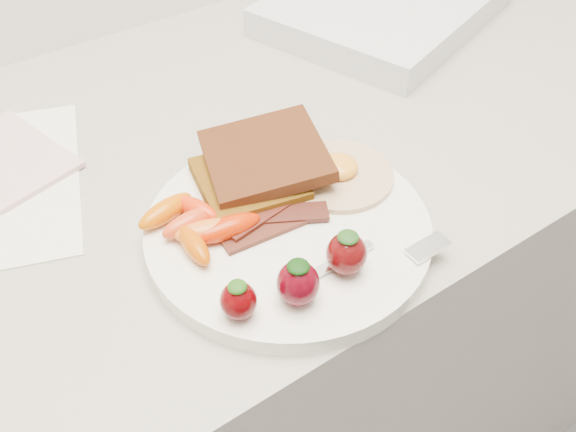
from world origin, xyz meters
TOP-DOWN VIEW (x-y plane):
  - counter at (0.00, 1.70)m, footprint 2.00×0.60m
  - plate at (0.00, 1.53)m, footprint 0.27×0.27m
  - toast_lower at (0.00, 1.60)m, footprint 0.12×0.12m
  - toast_upper at (0.03, 1.61)m, footprint 0.15×0.15m
  - fried_egg at (0.08, 1.56)m, footprint 0.13×0.13m
  - bacon_strips at (-0.01, 1.54)m, footprint 0.11×0.07m
  - baby_carrots at (-0.07, 1.57)m, footprint 0.10×0.10m
  - strawberries at (-0.03, 1.46)m, footprint 0.13×0.05m
  - fork at (0.04, 1.45)m, footprint 0.16×0.05m
  - notepad at (-0.18, 1.80)m, footprint 0.13×0.17m
  - appliance at (0.37, 1.82)m, footprint 0.39×0.34m

SIDE VIEW (x-z plane):
  - counter at x=0.00m, z-range 0.00..0.90m
  - notepad at x=-0.18m, z-range 0.90..0.91m
  - plate at x=0.00m, z-range 0.90..0.92m
  - appliance at x=0.37m, z-range 0.90..0.94m
  - fork at x=0.04m, z-range 0.92..0.92m
  - bacon_strips at x=-0.01m, z-range 0.92..0.93m
  - fried_egg at x=0.08m, z-range 0.91..0.93m
  - toast_lower at x=0.00m, z-range 0.92..0.93m
  - baby_carrots at x=-0.07m, z-range 0.92..0.94m
  - strawberries at x=-0.03m, z-range 0.92..0.96m
  - toast_upper at x=0.03m, z-range 0.93..0.95m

